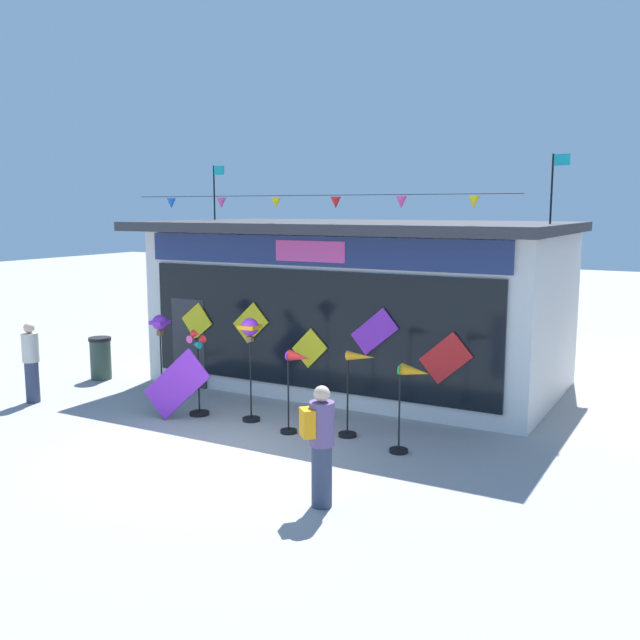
# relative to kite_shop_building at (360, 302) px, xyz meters

# --- Properties ---
(ground_plane) EXTENTS (80.00, 80.00, 0.00)m
(ground_plane) POSITION_rel_kite_shop_building_xyz_m (0.02, -5.44, -1.87)
(ground_plane) COLOR #9E9B99
(kite_shop_building) EXTENTS (9.16, 5.31, 5.05)m
(kite_shop_building) POSITION_rel_kite_shop_building_xyz_m (0.00, 0.00, 0.00)
(kite_shop_building) COLOR silver
(kite_shop_building) RESTS_ON ground_plane
(wind_spinner_far_left) EXTENTS (0.32, 0.32, 1.87)m
(wind_spinner_far_left) POSITION_rel_kite_shop_building_xyz_m (-2.64, -3.77, -0.40)
(wind_spinner_far_left) COLOR black
(wind_spinner_far_left) RESTS_ON ground_plane
(wind_spinner_left) EXTENTS (0.39, 0.39, 1.69)m
(wind_spinner_left) POSITION_rel_kite_shop_building_xyz_m (-1.54, -3.98, -0.93)
(wind_spinner_left) COLOR black
(wind_spinner_left) RESTS_ON ground_plane
(wind_spinner_center_left) EXTENTS (0.34, 0.34, 1.98)m
(wind_spinner_center_left) POSITION_rel_kite_shop_building_xyz_m (-0.43, -3.79, -0.31)
(wind_spinner_center_left) COLOR black
(wind_spinner_center_left) RESTS_ON ground_plane
(wind_spinner_center_right) EXTENTS (0.63, 0.30, 1.52)m
(wind_spinner_center_right) POSITION_rel_kite_shop_building_xyz_m (0.74, -4.08, -0.78)
(wind_spinner_center_right) COLOR black
(wind_spinner_center_right) RESTS_ON ground_plane
(wind_spinner_right) EXTENTS (0.67, 0.32, 1.55)m
(wind_spinner_right) POSITION_rel_kite_shop_building_xyz_m (1.74, -3.74, -0.87)
(wind_spinner_right) COLOR black
(wind_spinner_right) RESTS_ON ground_plane
(wind_spinner_far_right) EXTENTS (0.70, 0.32, 1.50)m
(wind_spinner_far_right) POSITION_rel_kite_shop_building_xyz_m (2.91, -4.08, -0.78)
(wind_spinner_far_right) COLOR black
(wind_spinner_far_right) RESTS_ON ground_plane
(person_near_camera) EXTENTS (0.34, 0.34, 1.68)m
(person_near_camera) POSITION_rel_kite_shop_building_xyz_m (-5.15, -4.91, -1.02)
(person_near_camera) COLOR #333D56
(person_near_camera) RESTS_ON ground_plane
(person_mid_plaza) EXTENTS (0.46, 0.46, 1.68)m
(person_mid_plaza) POSITION_rel_kite_shop_building_xyz_m (2.65, -6.61, -0.98)
(person_mid_plaza) COLOR #333D56
(person_mid_plaza) RESTS_ON ground_plane
(trash_bin) EXTENTS (0.52, 0.52, 1.00)m
(trash_bin) POSITION_rel_kite_shop_building_xyz_m (-5.45, -2.72, -1.37)
(trash_bin) COLOR #2D4238
(trash_bin) RESTS_ON ground_plane
(display_kite_on_ground) EXTENTS (1.39, 0.32, 1.39)m
(display_kite_on_ground) POSITION_rel_kite_shop_building_xyz_m (-1.70, -4.42, -1.18)
(display_kite_on_ground) COLOR purple
(display_kite_on_ground) RESTS_ON ground_plane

